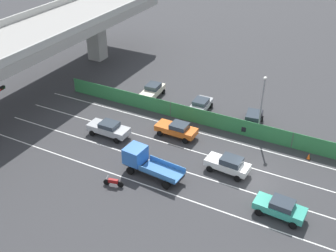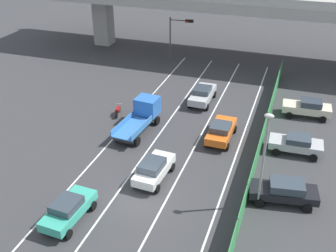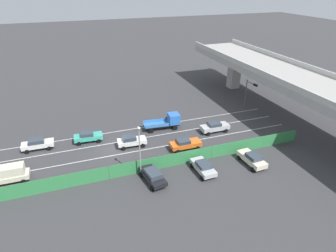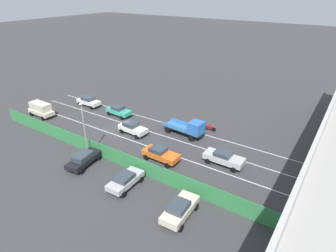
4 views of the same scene
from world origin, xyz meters
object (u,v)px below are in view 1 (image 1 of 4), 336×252
Objects in this scene: traffic_cone at (309,156)px; car_sedan_white at (228,164)px; car_sedan_silver at (109,128)px; street_lamp at (262,101)px; car_taxi_teal at (280,207)px; parked_sedan_cream at (152,91)px; motorcycle at (113,182)px; flatbed_truck_blue at (144,161)px; parked_sedan_dark at (253,119)px; car_taxi_orange at (177,129)px; parked_wagon_silver at (200,105)px.

car_sedan_white is at bearing 131.56° from traffic_cone.
car_sedan_silver is 0.67× the size of street_lamp.
parked_sedan_cream is (13.76, 19.92, 0.03)m from car_taxi_teal.
motorcycle is at bearing 102.66° from car_taxi_teal.
flatbed_truck_blue is 14.54m from parked_sedan_dark.
flatbed_truck_blue is 3.53m from motorcycle.
car_taxi_orange is 0.76× the size of flatbed_truck_blue.
motorcycle is 0.43× the size of parked_sedan_cream.
motorcycle is at bearing 128.61° from car_sedan_white.
parked_sedan_dark reaches higher than car_taxi_orange.
car_taxi_orange is 1.07× the size of parked_wagon_silver.
car_sedan_white is 0.62× the size of street_lamp.
parked_wagon_silver is (6.18, -0.08, -0.03)m from car_taxi_orange.
traffic_cone is at bearing -116.76° from parked_sedan_dark.
flatbed_truck_blue reaches higher than motorcycle.
motorcycle is 0.27× the size of street_lamp.
street_lamp is at bearing 25.07° from car_taxi_teal.
car_taxi_orange is 9.50m from street_lamp.
street_lamp reaches higher than car_sedan_silver.
traffic_cone is (2.31, -13.64, -0.59)m from car_taxi_orange.
parked_wagon_silver is (13.30, -0.01, -0.41)m from flatbed_truck_blue.
motorcycle is at bearing -142.75° from car_sedan_silver.
flatbed_truck_blue reaches higher than car_taxi_orange.
car_taxi_teal is at bearing -154.93° from street_lamp.
traffic_cone is (-3.87, -13.57, -0.56)m from parked_wagon_silver.
car_sedan_white reaches higher than traffic_cone.
car_taxi_teal is 13.00m from flatbed_truck_blue.
parked_sedan_dark is at bearing 26.37° from car_taxi_teal.
car_sedan_silver is 1.03× the size of car_taxi_orange.
parked_sedan_dark reaches higher than parked_wagon_silver.
street_lamp is at bearing -104.11° from parked_wagon_silver.
street_lamp reaches higher than car_taxi_teal.
parked_wagon_silver is at bearing -0.70° from car_taxi_orange.
car_sedan_white is 0.72× the size of flatbed_truck_blue.
flatbed_truck_blue reaches higher than car_sedan_silver.
parked_sedan_dark reaches higher than traffic_cone.
car_taxi_teal is 0.96× the size of parked_sedan_cream.
flatbed_truck_blue is at bearing 145.78° from street_lamp.
car_sedan_silver is 16.16m from parked_sedan_dark.
parked_sedan_cream is at bearing 85.23° from parked_wagon_silver.
car_taxi_teal is at bearing -118.22° from car_taxi_orange.
parked_sedan_dark is (16.05, -8.07, 0.45)m from motorcycle.
car_taxi_orange is at bearing 118.52° from street_lamp.
car_sedan_white is 8.37m from street_lamp.
flatbed_truck_blue is at bearing -24.66° from motorcycle.
traffic_cone is at bearing -105.93° from parked_wagon_silver.
flatbed_truck_blue is 13.31m from parked_wagon_silver.
car_taxi_orange is 13.85m from traffic_cone.
motorcycle is (-6.90, -5.24, -0.45)m from car_sedan_silver.
parked_sedan_cream is at bearing 77.75° from traffic_cone.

